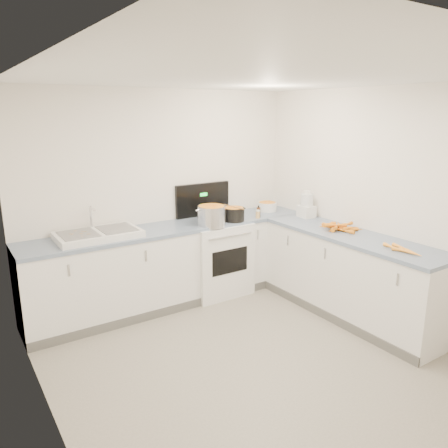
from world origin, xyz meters
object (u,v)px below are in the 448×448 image
steel_pot (212,216)px  spice_jar (258,215)px  stove (215,256)px  sink (98,234)px  food_processor (307,206)px  black_pot (234,215)px  extract_bottle (258,212)px  mixing_bowl (267,207)px

steel_pot → spice_jar: 0.66m
stove → sink: (-1.45, 0.02, 0.50)m
steel_pot → food_processor: bearing=-15.7°
steel_pot → food_processor: 1.25m
spice_jar → food_processor: (0.55, -0.29, 0.10)m
black_pot → spice_jar: bearing=-8.6°
extract_bottle → sink: bearing=174.7°
stove → spice_jar: 0.75m
sink → black_pot: size_ratio=3.31×
stove → mixing_bowl: stove is taller
stove → sink: size_ratio=1.58×
food_processor → extract_bottle: bearing=146.2°
stove → steel_pot: bearing=-132.0°
steel_pot → mixing_bowl: size_ratio=1.32×
spice_jar → food_processor: 0.63m
mixing_bowl → spice_jar: bearing=-144.0°
stove → extract_bottle: size_ratio=11.04×
sink → food_processor: 2.56m
sink → mixing_bowl: 2.32m
spice_jar → food_processor: food_processor is taller
mixing_bowl → extract_bottle: size_ratio=2.07×
stove → black_pot: size_ratio=5.23×
extract_bottle → spice_jar: extract_bottle is taller
black_pot → food_processor: size_ratio=0.77×
black_pot → food_processor: food_processor is taller
steel_pot → extract_bottle: size_ratio=2.72×
stove → spice_jar: size_ratio=15.23×
black_pot → spice_jar: 0.34m
extract_bottle → stove: bearing=162.8°
mixing_bowl → food_processor: size_ratio=0.75×
stove → sink: bearing=179.4°
spice_jar → food_processor: bearing=-28.1°
black_pot → spice_jar: (0.33, -0.05, -0.03)m
black_pot → sink: bearing=173.7°
mixing_bowl → extract_bottle: extract_bottle is taller
spice_jar → extract_bottle: bearing=44.2°
extract_bottle → food_processor: food_processor is taller
sink → mixing_bowl: (2.32, 0.04, 0.02)m
steel_pot → black_pot: steel_pot is taller
mixing_bowl → steel_pot: bearing=-167.7°
mixing_bowl → spice_jar: (-0.37, -0.27, -0.01)m
spice_jar → food_processor: size_ratio=0.26×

